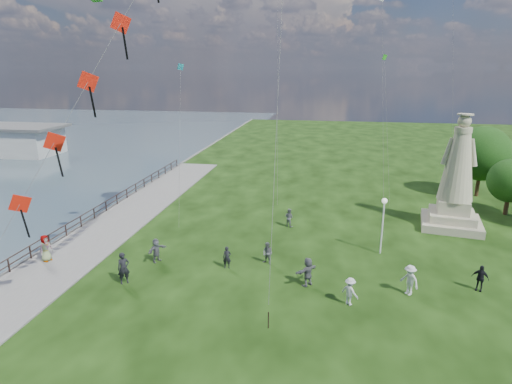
% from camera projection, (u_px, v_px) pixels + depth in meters
% --- Properties ---
extents(waterfront, '(200.00, 200.00, 1.51)m').
position_uv_depth(waterfront, '(55.00, 255.00, 29.42)').
color(waterfront, '#384B55').
rests_on(waterfront, ground).
extents(statue, '(5.13, 5.13, 9.05)m').
position_uv_depth(statue, '(456.00, 186.00, 33.60)').
color(statue, tan).
rests_on(statue, ground).
extents(lamppost, '(0.37, 0.37, 4.00)m').
position_uv_depth(lamppost, '(383.00, 214.00, 28.81)').
color(lamppost, silver).
rests_on(lamppost, ground).
extents(tree_row, '(7.38, 13.12, 6.97)m').
position_uv_depth(tree_row, '(501.00, 166.00, 38.88)').
color(tree_row, '#382314').
rests_on(tree_row, ground).
extents(person_0, '(0.84, 0.80, 1.94)m').
position_uv_depth(person_0, '(124.00, 268.00, 25.26)').
color(person_0, black).
rests_on(person_0, ground).
extents(person_1, '(0.84, 0.71, 1.48)m').
position_uv_depth(person_1, '(268.00, 253.00, 27.85)').
color(person_1, '#595960').
rests_on(person_1, ground).
extents(person_2, '(1.12, 1.03, 1.57)m').
position_uv_depth(person_2, '(350.00, 291.00, 23.02)').
color(person_2, silver).
rests_on(person_2, ground).
extents(person_5, '(1.26, 1.63, 1.62)m').
position_uv_depth(person_5, '(156.00, 250.00, 28.14)').
color(person_5, '#595960').
rests_on(person_5, ground).
extents(person_6, '(0.58, 0.43, 1.45)m').
position_uv_depth(person_6, '(227.00, 257.00, 27.27)').
color(person_6, black).
rests_on(person_6, ground).
extents(person_7, '(0.86, 0.75, 1.51)m').
position_uv_depth(person_7, '(289.00, 218.00, 34.43)').
color(person_7, '#595960').
rests_on(person_7, ground).
extents(person_8, '(1.21, 1.26, 1.78)m').
position_uv_depth(person_8, '(410.00, 280.00, 24.02)').
color(person_8, silver).
rests_on(person_8, ground).
extents(person_9, '(1.03, 0.84, 1.57)m').
position_uv_depth(person_9, '(480.00, 278.00, 24.48)').
color(person_9, black).
rests_on(person_9, ground).
extents(person_10, '(0.79, 1.00, 1.80)m').
position_uv_depth(person_10, '(46.00, 249.00, 28.04)').
color(person_10, '#595960').
rests_on(person_10, ground).
extents(person_11, '(1.60, 1.69, 1.75)m').
position_uv_depth(person_11, '(308.00, 272.00, 25.03)').
color(person_11, '#595960').
rests_on(person_11, ground).
extents(red_kite_train, '(9.34, 9.35, 20.40)m').
position_uv_depth(red_kite_train, '(102.00, 61.00, 20.50)').
color(red_kite_train, black).
rests_on(red_kite_train, ground).
extents(small_kites, '(26.17, 13.95, 28.49)m').
position_uv_depth(small_kites, '(361.00, 39.00, 34.68)').
color(small_kites, '#167286').
rests_on(small_kites, ground).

